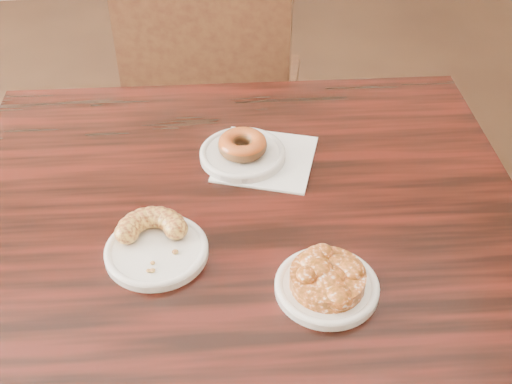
{
  "coord_description": "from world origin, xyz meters",
  "views": [
    {
      "loc": [
        0.02,
        -0.99,
        1.46
      ],
      "look_at": [
        0.12,
        -0.21,
        0.8
      ],
      "focal_mm": 45.0,
      "sensor_mm": 36.0,
      "label": 1
    }
  ],
  "objects": [
    {
      "name": "plate_cruller",
      "position": [
        -0.04,
        -0.28,
        0.76
      ],
      "size": [
        0.16,
        0.16,
        0.01
      ],
      "primitive_type": "cylinder",
      "color": "white",
      "rests_on": "cafe_table"
    },
    {
      "name": "plate_donut",
      "position": [
        0.12,
        -0.06,
        0.76
      ],
      "size": [
        0.16,
        0.16,
        0.01
      ],
      "primitive_type": "cylinder",
      "color": "silver",
      "rests_on": "napkin"
    },
    {
      "name": "napkin",
      "position": [
        0.16,
        -0.07,
        0.75
      ],
      "size": [
        0.22,
        0.22,
        0.0
      ],
      "primitive_type": "cube",
      "rotation": [
        0.0,
        0.0,
        -0.34
      ],
      "color": "white",
      "rests_on": "cafe_table"
    },
    {
      "name": "cruller_fragment",
      "position": [
        -0.04,
        -0.28,
        0.78
      ],
      "size": [
        0.12,
        0.12,
        0.03
      ],
      "primitive_type": null,
      "color": "#632C13",
      "rests_on": "plate_cruller"
    },
    {
      "name": "plate_fritter",
      "position": [
        0.2,
        -0.39,
        0.76
      ],
      "size": [
        0.15,
        0.15,
        0.01
      ],
      "primitive_type": "cylinder",
      "color": "white",
      "rests_on": "cafe_table"
    },
    {
      "name": "floor",
      "position": [
        0.0,
        0.0,
        0.0
      ],
      "size": [
        5.0,
        5.0,
        0.0
      ],
      "primitive_type": "plane",
      "color": "black",
      "rests_on": "ground"
    },
    {
      "name": "apple_fritter",
      "position": [
        0.2,
        -0.39,
        0.78
      ],
      "size": [
        0.15,
        0.15,
        0.04
      ],
      "primitive_type": null,
      "color": "#4C2608",
      "rests_on": "plate_fritter"
    },
    {
      "name": "chair_far",
      "position": [
        0.13,
        0.67,
        0.45
      ],
      "size": [
        0.59,
        0.59,
        0.9
      ],
      "primitive_type": null,
      "rotation": [
        0.0,
        0.0,
        2.88
      ],
      "color": "black",
      "rests_on": "floor"
    },
    {
      "name": "cafe_table",
      "position": [
        0.1,
        -0.27,
        0.38
      ],
      "size": [
        1.01,
        1.01,
        0.75
      ],
      "primitive_type": "cube",
      "rotation": [
        0.0,
        0.0,
        -0.06
      ],
      "color": "black",
      "rests_on": "floor"
    },
    {
      "name": "glazed_donut",
      "position": [
        0.12,
        -0.06,
        0.78
      ],
      "size": [
        0.09,
        0.09,
        0.03
      ],
      "primitive_type": "torus",
      "color": "#934115",
      "rests_on": "plate_donut"
    }
  ]
}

